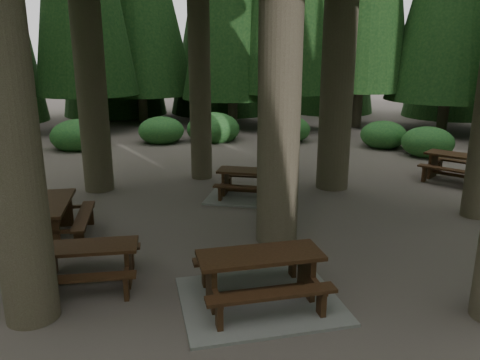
# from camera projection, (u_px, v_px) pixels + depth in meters

# --- Properties ---
(ground) EXTENTS (80.00, 80.00, 0.00)m
(ground) POSITION_uv_depth(u_px,v_px,m) (237.00, 242.00, 9.63)
(ground) COLOR #544A44
(ground) RESTS_ON ground
(picnic_table_a) EXTENTS (2.93, 2.65, 0.83)m
(picnic_table_a) POSITION_uv_depth(u_px,v_px,m) (260.00, 285.00, 7.28)
(picnic_table_a) COLOR gray
(picnic_table_a) RESTS_ON ground
(picnic_table_b) EXTENTS (1.95, 2.21, 0.82)m
(picnic_table_b) POSITION_uv_depth(u_px,v_px,m) (51.00, 215.00, 9.64)
(picnic_table_b) COLOR black
(picnic_table_b) RESTS_ON ground
(picnic_table_c) EXTENTS (2.41, 2.08, 0.75)m
(picnic_table_c) POSITION_uv_depth(u_px,v_px,m) (250.00, 188.00, 12.53)
(picnic_table_c) COLOR gray
(picnic_table_c) RESTS_ON ground
(picnic_table_d) EXTENTS (2.45, 2.39, 0.83)m
(picnic_table_d) POSITION_uv_depth(u_px,v_px,m) (459.00, 164.00, 13.90)
(picnic_table_d) COLOR black
(picnic_table_d) RESTS_ON ground
(picnic_table_e) EXTENTS (1.92, 1.68, 0.72)m
(picnic_table_e) POSITION_uv_depth(u_px,v_px,m) (87.00, 259.00, 7.74)
(picnic_table_e) COLOR black
(picnic_table_e) RESTS_ON ground
(shrub_ring) EXTENTS (23.86, 24.64, 1.49)m
(shrub_ring) POSITION_uv_depth(u_px,v_px,m) (272.00, 212.00, 10.20)
(shrub_ring) COLOR #205D2B
(shrub_ring) RESTS_ON ground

